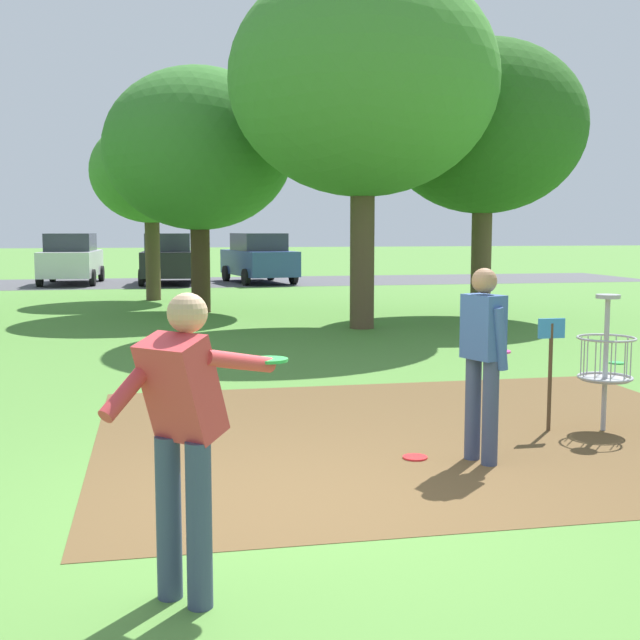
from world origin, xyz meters
TOP-DOWN VIEW (x-y plane):
  - ground_plane at (0.00, 0.00)m, footprint 160.00×160.00m
  - dirt_tee_pad at (1.61, 1.86)m, footprint 6.51×5.28m
  - disc_golf_basket at (3.34, 1.65)m, footprint 0.98×0.58m
  - player_foreground_watching at (1.74, 0.82)m, footprint 0.44×0.50m
  - player_throwing at (-0.90, -1.42)m, footprint 1.07×0.68m
  - frisbee_by_tee at (1.21, 1.03)m, footprint 0.22×0.22m
  - frisbee_mid_grass at (5.81, 5.40)m, footprint 0.23×0.23m
  - tree_near_left at (-1.10, 18.01)m, footprint 3.37×3.37m
  - tree_mid_left at (6.36, 12.14)m, footprint 4.60×4.60m
  - tree_mid_right at (3.10, 10.45)m, footprint 5.38×5.38m
  - tree_far_left at (0.04, 14.31)m, footprint 4.52×4.52m
  - parking_lot_strip at (0.00, 25.48)m, footprint 36.00×6.00m
  - parked_car_leftmost at (-4.03, 25.44)m, footprint 2.15×4.29m
  - parked_car_center_left at (-0.54, 24.91)m, footprint 2.19×4.31m
  - parked_car_center_right at (2.75, 24.75)m, footprint 2.55×4.46m

SIDE VIEW (x-z plane):
  - ground_plane at x=0.00m, z-range 0.00..0.00m
  - parking_lot_strip at x=0.00m, z-range 0.00..0.01m
  - dirt_tee_pad at x=1.61m, z-range 0.00..0.01m
  - frisbee_by_tee at x=1.21m, z-range 0.00..0.02m
  - frisbee_mid_grass at x=5.81m, z-range 0.00..0.02m
  - disc_golf_basket at x=3.34m, z-range 0.06..1.45m
  - parked_car_leftmost at x=-4.03m, z-range 0.00..1.84m
  - parked_car_center_left at x=-0.54m, z-range 0.00..1.84m
  - parked_car_center_right at x=2.75m, z-range 0.00..1.84m
  - player_foreground_watching at x=1.74m, z-range 0.11..1.82m
  - player_throwing at x=-0.90m, z-range 0.13..1.84m
  - tree_near_left at x=-1.10m, z-range 1.06..6.10m
  - tree_far_left at x=0.04m, z-range 0.98..6.81m
  - tree_mid_left at x=6.36m, z-range 1.16..7.43m
  - tree_mid_right at x=3.10m, z-range 1.31..8.55m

